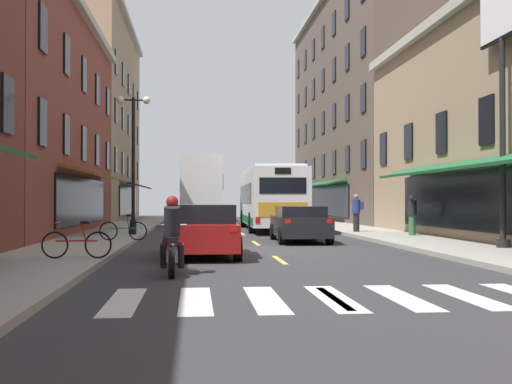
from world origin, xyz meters
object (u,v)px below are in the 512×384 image
Objects in this scene: bicycle_mid at (77,244)px; billboard_sign at (502,45)px; motorcycle_rider at (172,241)px; sedan_near at (203,230)px; pedestrian_near at (357,212)px; pedestrian_mid at (412,214)px; street_lamp_twin at (133,158)px; sedan_mid at (300,223)px; bicycle_near at (123,230)px; transit_bus at (270,198)px; box_truck at (202,192)px.

billboard_sign is at bearing 11.27° from bicycle_mid.
billboard_sign is 12.18m from motorcycle_rider.
pedestrian_near reaches higher than sedan_near.
billboard_sign reaches higher than bicycle_mid.
street_lamp_twin reaches higher than pedestrian_mid.
motorcycle_rider is 0.36× the size of street_lamp_twin.
pedestrian_near reaches higher than pedestrian_mid.
sedan_near is at bearing 80.23° from motorcycle_rider.
sedan_mid is at bearing 57.66° from sedan_near.
bicycle_near is 11.60m from pedestrian_mid.
street_lamp_twin is (-2.81, 9.18, 2.60)m from sedan_near.
street_lamp_twin is (-6.49, 3.36, 2.64)m from sedan_mid.
motorcycle_rider is (-4.40, -9.95, 0.01)m from sedan_mid.
street_lamp_twin is (-11.83, 8.53, -2.93)m from billboard_sign.
street_lamp_twin reaches higher than sedan_mid.
transit_bus is at bearing 90.00° from sedan_mid.
box_truck is 3.40× the size of motorcycle_rider.
billboard_sign is at bearing -69.96° from transit_bus.
pedestrian_near reaches higher than motorcycle_rider.
pedestrian_near is (3.42, -4.72, -0.64)m from transit_bus.
transit_bus is at bearing 39.22° from pedestrian_near.
bicycle_near is 1.00× the size of pedestrian_near.
sedan_near is 3.59m from bicycle_mid.
box_truck is 4.21× the size of pedestrian_mid.
pedestrian_near is (3.42, 4.74, 0.35)m from sedan_mid.
pedestrian_near is (10.22, 12.33, 0.54)m from bicycle_mid.
box_truck is 15.98m from pedestrian_mid.
bicycle_mid is (-0.34, -7.02, 0.00)m from bicycle_near.
sedan_mid is (3.69, 5.82, -0.04)m from sedan_near.
pedestrian_mid is at bearing -8.56° from street_lamp_twin.
motorcycle_rider is at bearing -76.00° from pedestrian_mid.
billboard_sign is 13.91m from bicycle_near.
billboard_sign reaches higher than pedestrian_mid.
transit_bus reaches higher than pedestrian_mid.
transit_bus is 5.54× the size of motorcycle_rider.
transit_bus reaches higher than sedan_near.
sedan_mid is (-5.34, 5.17, -5.57)m from billboard_sign.
sedan_near is at bearing -90.54° from box_truck.
pedestrian_mid reaches higher than bicycle_near.
pedestrian_near is at bearing 61.98° from motorcycle_rider.
billboard_sign is 4.71× the size of bicycle_near.
box_truck is 25.18m from motorcycle_rider.
sedan_mid is 2.57× the size of bicycle_near.
street_lamp_twin is (-11.41, 1.72, 2.34)m from pedestrian_mid.
pedestrian_near is 10.26m from street_lamp_twin.
sedan_near is 2.62× the size of pedestrian_mid.
billboard_sign reaches higher than bicycle_near.
sedan_near reaches higher than bicycle_near.
motorcycle_rider is at bearing 155.33° from pedestrian_near.
box_truck is at bearing 81.72° from bicycle_mid.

